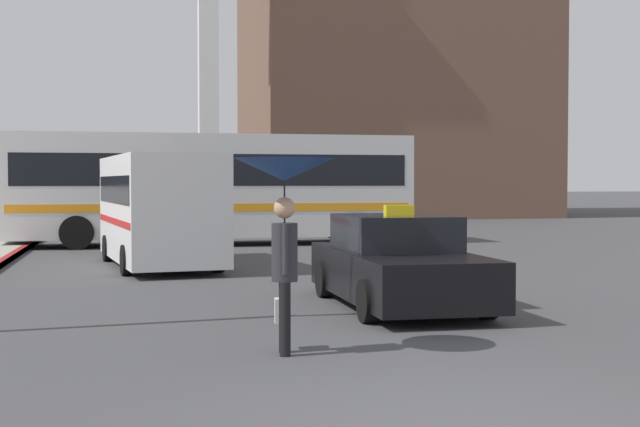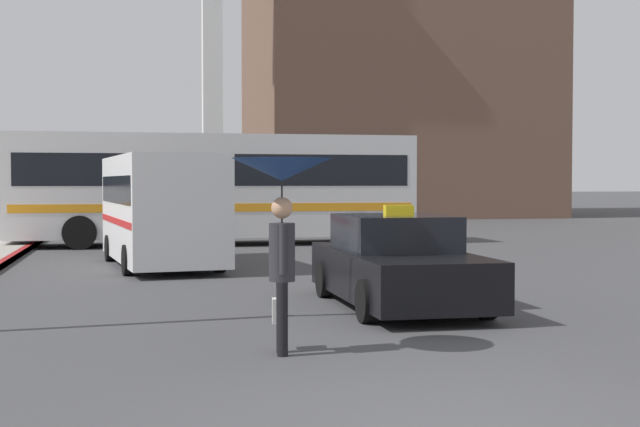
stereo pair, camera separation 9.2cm
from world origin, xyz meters
The scene contains 5 objects.
taxi centered at (1.44, 6.68, 0.64)m, with size 1.91×4.44×1.56m.
ambulance_van centered at (-1.91, 13.96, 1.38)m, with size 2.73×5.95×2.48m.
city_bus centered at (-0.11, 20.71, 1.84)m, with size 12.05×2.79×3.31m.
pedestrian_with_umbrella centered at (-0.89, 3.35, 1.79)m, with size 1.11×1.11×2.17m.
building_tower_near centered at (11.94, 42.94, 11.43)m, with size 15.59×13.44×22.85m.
Camera 2 is at (-2.47, -6.32, 1.91)m, focal length 50.00 mm.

